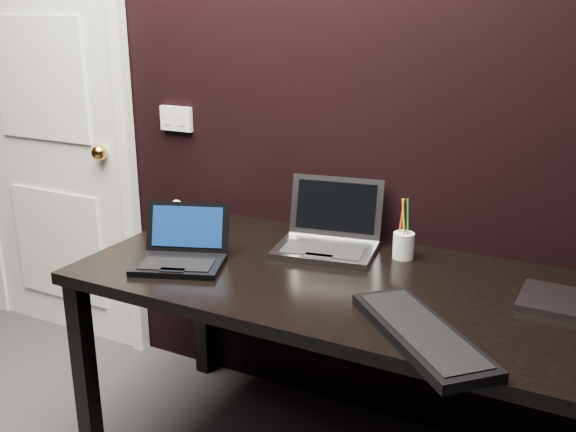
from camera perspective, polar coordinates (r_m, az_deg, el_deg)
The scene contains 11 objects.
wall_back at distance 2.37m, azimuth 2.33°, elevation 11.90°, with size 4.00×4.00×0.00m, color black.
door at distance 3.20m, azimuth -20.52°, elevation 7.69°, with size 0.99×0.10×2.14m.
wall_switch at distance 2.71m, azimuth -9.91°, elevation 8.52°, with size 0.15×0.02×0.10m.
desk at distance 2.07m, azimuth 4.91°, elevation -7.44°, with size 1.70×0.80×0.74m.
netbook at distance 2.15m, azimuth -9.46°, elevation -3.28°, with size 0.35×0.34×0.18m.
silver_laptop at distance 2.25m, azimuth 3.60°, elevation -1.94°, with size 0.38×0.36×0.23m.
ext_keyboard at distance 1.70m, azimuth 11.73°, elevation -10.17°, with size 0.47×0.47×0.03m.
closed_laptop at distance 2.00m, azimuth 24.09°, elevation -7.17°, with size 0.30×0.21×0.02m.
desk_phone at distance 2.54m, azimuth -8.14°, elevation 0.09°, with size 0.21×0.19×0.10m.
mobile_phone at distance 2.36m, azimuth -9.43°, elevation -1.46°, with size 0.05×0.05×0.09m.
pen_cup at distance 2.20m, azimuth 10.23°, elevation -2.49°, with size 0.09×0.09×0.21m.
Camera 1 is at (1.01, -0.34, 1.54)m, focal length 40.00 mm.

